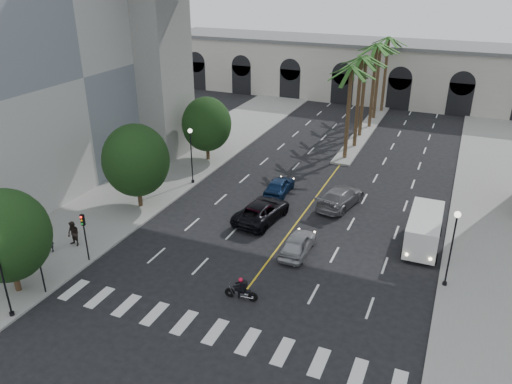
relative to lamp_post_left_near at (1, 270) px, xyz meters
name	(u,v)px	position (x,y,z in m)	size (l,w,h in m)	color
ground	(227,316)	(11.40, 5.00, -3.22)	(140.00, 140.00, 0.00)	black
sidewalk_left	(154,181)	(-3.60, 20.00, -3.15)	(8.00, 100.00, 0.15)	gray
sidewalk_right	(504,245)	(26.40, 20.00, -3.15)	(8.00, 100.00, 0.15)	gray
median	(364,131)	(11.40, 43.00, -3.12)	(2.00, 24.00, 0.20)	gray
building_left	(12,67)	(-15.60, 17.00, 7.09)	(16.50, 32.50, 20.60)	beige
pier_building	(391,72)	(11.40, 60.00, 1.04)	(71.00, 10.50, 8.50)	beige
palm_a	(351,72)	(11.40, 33.00, 5.88)	(3.20, 3.20, 10.30)	#47331E
palm_b	(361,62)	(11.50, 37.00, 6.15)	(3.20, 3.20, 10.60)	#47331E
palm_c	(366,60)	(11.20, 41.00, 5.69)	(3.20, 3.20, 10.10)	#47331E
palm_d	(377,49)	(11.55, 45.00, 6.43)	(3.20, 3.20, 10.90)	#47331E
palm_e	(380,48)	(11.30, 49.00, 5.97)	(3.20, 3.20, 10.40)	#47331E
palm_f	(389,41)	(11.60, 53.00, 6.24)	(3.20, 3.20, 10.70)	#47331E
street_tree_near	(6,236)	(-1.60, 2.00, 0.80)	(5.20, 5.20, 6.89)	#382616
street_tree_mid	(136,160)	(-1.60, 15.00, 0.99)	(5.44, 5.44, 7.21)	#382616
street_tree_far	(207,124)	(-1.60, 27.00, 0.68)	(5.04, 5.04, 6.68)	#382616
lamp_post_left_near	(1,270)	(0.00, 0.00, 0.00)	(0.40, 0.40, 5.35)	black
lamp_post_left_far	(191,151)	(0.00, 21.00, 0.00)	(0.40, 0.40, 5.35)	black
lamp_post_right	(452,243)	(22.80, 13.00, 0.00)	(0.40, 0.40, 5.35)	black
traffic_signal_near	(39,259)	(0.10, 2.50, -0.71)	(0.25, 0.18, 3.65)	black
traffic_signal_far	(84,230)	(0.10, 6.50, -0.71)	(0.25, 0.18, 3.65)	black
motorcycle_rider	(242,290)	(11.54, 6.80, -2.53)	(2.11, 0.57, 1.52)	black
car_a	(298,243)	(12.90, 13.25, -2.47)	(1.77, 4.39, 1.50)	#9E9DA2
car_b	(262,210)	(8.53, 17.30, -2.55)	(1.41, 4.05, 1.34)	#511023
car_c	(262,211)	(8.67, 16.86, -2.41)	(2.71, 5.87, 1.63)	black
car_d	(340,197)	(13.77, 21.83, -2.39)	(2.32, 5.71, 1.66)	slate
car_e	(279,186)	(8.15, 22.16, -2.47)	(1.77, 4.41, 1.50)	#10274E
cargo_van	(424,230)	(20.90, 17.59, -1.82)	(2.43, 5.91, 2.51)	silver
pedestrian_a	(49,240)	(-3.13, 6.31, -2.12)	(0.69, 0.45, 1.90)	black
pedestrian_b	(73,234)	(-2.12, 7.67, -2.13)	(0.92, 0.71, 1.88)	black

